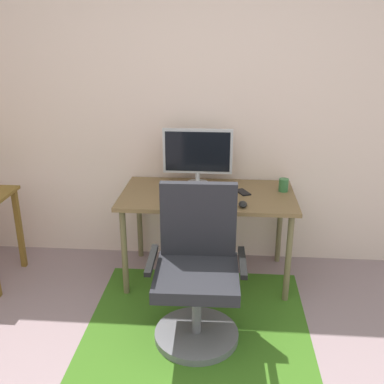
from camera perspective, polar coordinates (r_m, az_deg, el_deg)
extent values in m
cube|color=beige|center=(3.64, 0.69, 10.89)|extent=(6.00, 0.10, 2.60)
cube|color=#356319|center=(3.12, 0.70, -16.97)|extent=(1.48, 1.47, 0.01)
cube|color=brown|center=(3.38, 2.02, -0.41)|extent=(1.31, 0.71, 0.03)
cylinder|color=brown|center=(3.34, -8.64, -7.65)|extent=(0.04, 0.04, 0.68)
cylinder|color=brown|center=(3.29, 12.22, -8.33)|extent=(0.04, 0.04, 0.68)
cylinder|color=brown|center=(3.86, -6.74, -3.60)|extent=(0.04, 0.04, 0.68)
cylinder|color=brown|center=(3.82, 11.15, -4.12)|extent=(0.04, 0.04, 0.68)
cylinder|color=#B2B2B7|center=(3.58, 0.71, 1.15)|extent=(0.18, 0.18, 0.01)
cylinder|color=#B2B2B7|center=(3.56, 0.71, 1.86)|extent=(0.04, 0.04, 0.08)
cube|color=#B7B7BC|center=(3.50, 0.73, 5.25)|extent=(0.55, 0.04, 0.35)
cube|color=black|center=(3.48, 0.70, 5.16)|extent=(0.51, 0.00, 0.31)
cube|color=white|center=(3.17, 0.24, -1.38)|extent=(0.43, 0.13, 0.02)
ellipsoid|color=black|center=(3.14, 6.52, -1.56)|extent=(0.06, 0.10, 0.03)
cylinder|color=#306634|center=(3.47, 11.64, 0.88)|extent=(0.07, 0.07, 0.10)
cube|color=black|center=(3.41, 6.53, -0.03)|extent=(0.12, 0.16, 0.01)
cylinder|color=slate|center=(3.03, 0.57, -17.78)|extent=(0.54, 0.54, 0.05)
cylinder|color=slate|center=(2.91, 0.59, -14.56)|extent=(0.06, 0.06, 0.37)
cube|color=#232328|center=(2.79, 0.61, -10.79)|extent=(0.53, 0.53, 0.08)
cube|color=#232328|center=(2.86, 0.82, -3.50)|extent=(0.49, 0.07, 0.49)
cube|color=black|center=(2.75, -5.21, -8.63)|extent=(0.05, 0.36, 0.03)
cube|color=black|center=(2.74, 6.48, -8.91)|extent=(0.05, 0.36, 0.03)
cube|color=brown|center=(3.93, -21.23, -4.44)|extent=(0.04, 0.04, 0.69)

